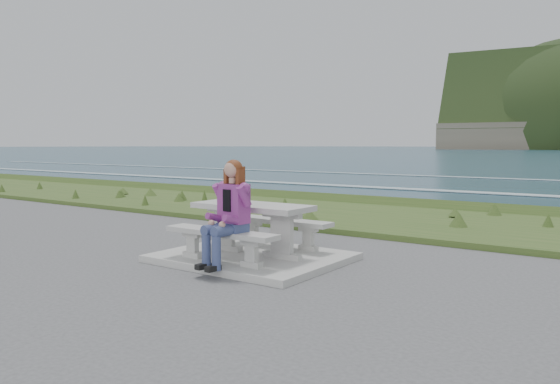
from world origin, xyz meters
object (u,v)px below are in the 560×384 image
(bench_seaward, at_px, (280,225))
(seated_woman, at_px, (225,227))
(bench_landward, at_px, (221,237))
(picnic_table, at_px, (252,215))

(bench_seaward, height_order, seated_woman, seated_woman)
(bench_landward, bearing_deg, seated_woman, -33.20)
(bench_landward, xyz_separation_m, seated_woman, (0.21, -0.14, 0.17))
(bench_landward, xyz_separation_m, bench_seaward, (0.00, 1.40, 0.00))
(bench_landward, bearing_deg, bench_seaward, 90.00)
(seated_woman, bearing_deg, bench_landward, 152.61)
(picnic_table, bearing_deg, bench_landward, -90.00)
(picnic_table, relative_size, seated_woman, 1.26)
(bench_seaward, bearing_deg, seated_woman, -82.34)
(picnic_table, distance_m, bench_seaward, 0.74)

